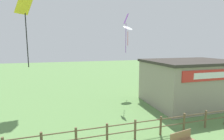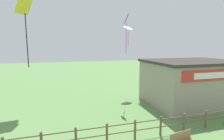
{
  "view_description": "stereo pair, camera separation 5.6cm",
  "coord_description": "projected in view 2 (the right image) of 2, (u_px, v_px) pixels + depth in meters",
  "views": [
    {
      "loc": [
        -3.37,
        -3.04,
        5.79
      ],
      "look_at": [
        0.0,
        8.28,
        4.11
      ],
      "focal_mm": 28.0,
      "sensor_mm": 36.0,
      "label": 1
    },
    {
      "loc": [
        -3.32,
        -3.06,
        5.79
      ],
      "look_at": [
        0.0,
        8.28,
        4.11
      ],
      "focal_mm": 28.0,
      "sensor_mm": 36.0,
      "label": 2
    }
  ],
  "objects": [
    {
      "name": "kite_white_delta",
      "position": [
        128.0,
        28.0,
        20.53
      ],
      "size": [
        1.48,
        1.43,
        2.41
      ],
      "color": "white"
    },
    {
      "name": "kite_purple_streamer",
      "position": [
        126.0,
        25.0,
        17.31
      ],
      "size": [
        0.52,
        0.79,
        3.83
      ],
      "color": "purple"
    },
    {
      "name": "wooden_fence",
      "position": [
        121.0,
        130.0,
        10.51
      ],
      "size": [
        16.31,
        0.14,
        1.26
      ],
      "color": "brown",
      "rests_on": "ground_plane"
    },
    {
      "name": "park_bench_by_building",
      "position": [
        182.0,
        140.0,
        9.83
      ],
      "size": [
        1.6,
        0.64,
        0.96
      ],
      "color": "olive",
      "rests_on": "ground_plane"
    },
    {
      "name": "kite_yellow_diamond",
      "position": [
        25.0,
        15.0,
        8.77
      ],
      "size": [
        0.96,
        0.99,
        3.65
      ],
      "color": "yellow"
    },
    {
      "name": "seaside_building",
      "position": [
        191.0,
        82.0,
        17.42
      ],
      "size": [
        8.62,
        6.5,
        4.33
      ],
      "color": "gray",
      "rests_on": "ground_plane"
    }
  ]
}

